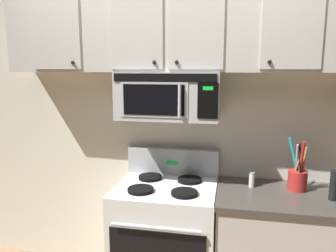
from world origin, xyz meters
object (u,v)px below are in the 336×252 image
at_px(salt_shaker, 252,180).
at_px(stove_range, 166,239).
at_px(utensil_crock_red, 298,177).
at_px(pepper_mill, 334,185).
at_px(over_range_microwave, 169,96).

bearing_deg(salt_shaker, stove_range, -170.39).
xyz_separation_m(stove_range, salt_shaker, (0.63, 0.11, 0.49)).
distance_m(stove_range, salt_shaker, 0.81).
height_order(utensil_crock_red, pepper_mill, utensil_crock_red).
distance_m(over_range_microwave, pepper_mill, 1.30).
bearing_deg(stove_range, over_range_microwave, 90.14).
height_order(stove_range, utensil_crock_red, utensil_crock_red).
bearing_deg(utensil_crock_red, pepper_mill, -35.10).
bearing_deg(utensil_crock_red, over_range_microwave, 179.47).
xyz_separation_m(over_range_microwave, utensil_crock_red, (0.96, -0.01, -0.58)).
distance_m(stove_range, over_range_microwave, 1.11).
xyz_separation_m(stove_range, over_range_microwave, (-0.00, 0.12, 1.11)).
bearing_deg(utensil_crock_red, stove_range, -173.56).
xyz_separation_m(over_range_microwave, pepper_mill, (1.16, -0.15, -0.57)).
xyz_separation_m(over_range_microwave, salt_shaker, (0.63, -0.01, -0.62)).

